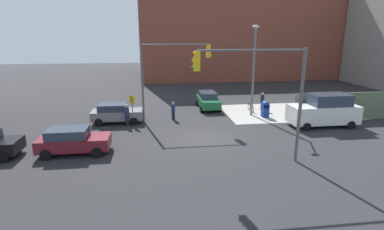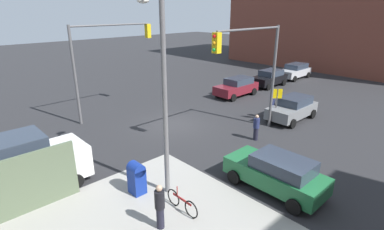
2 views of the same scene
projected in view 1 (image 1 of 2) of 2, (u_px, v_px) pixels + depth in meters
ground_plane at (206, 138)px, 21.31m from camera, size 120.00×120.00×0.00m
sidewalk_corner at (277, 106)px, 31.02m from camera, size 12.00×12.00×0.01m
building_warehouse_north at (232, 30)px, 53.09m from camera, size 32.00×18.00×15.79m
smokestack at (348, 20)px, 51.16m from camera, size 1.80×1.80×19.19m
traffic_signal_nw_corner at (169, 67)px, 24.12m from camera, size 5.75×0.36×6.50m
traffic_signal_se_corner at (260, 83)px, 16.03m from camera, size 6.22×0.36×6.50m
street_lamp_corner at (254, 64)px, 25.92m from camera, size 1.16×2.55×8.00m
warning_sign_two_way at (132, 104)px, 24.41m from camera, size 0.48×0.48×2.40m
mailbox_blue at (265, 109)px, 26.65m from camera, size 0.56×0.64×1.43m
hatchback_green at (208, 100)px, 29.81m from camera, size 2.02×4.30×1.62m
sedan_gray at (116, 113)px, 24.91m from camera, size 4.13×2.02×1.62m
coupe_maroon at (73, 140)px, 18.45m from camera, size 4.27×2.02×1.62m
van_white_delivery at (324, 111)px, 23.91m from camera, size 5.40×2.32×2.62m
pedestrian_crossing at (173, 110)px, 25.83m from camera, size 0.36×0.36×1.59m
pedestrian_waiting at (127, 115)px, 23.99m from camera, size 0.36×0.36×1.79m
pedestrian_walking_north at (262, 101)px, 28.98m from camera, size 0.36×0.36×1.76m
bicycle_leaning_on_fence at (251, 108)px, 28.79m from camera, size 0.05×1.75×0.97m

